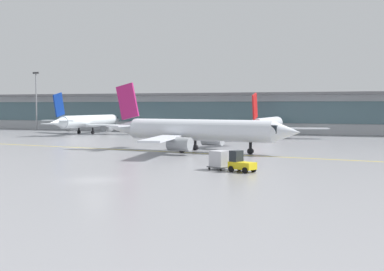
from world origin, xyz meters
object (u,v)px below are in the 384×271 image
at_px(gate_airplane_0, 89,122).
at_px(baggage_tug, 240,163).
at_px(gate_airplane_1, 267,124).
at_px(cargo_dolly_lead, 219,159).
at_px(taxiing_regional_jet, 198,131).
at_px(apron_light_mast_0, 36,98).

xyz_separation_m(gate_airplane_0, baggage_tug, (51.24, -55.53, -1.92)).
distance_m(gate_airplane_1, cargo_dolly_lead, 54.36).
bearing_deg(gate_airplane_0, cargo_dolly_lead, -135.53).
distance_m(gate_airplane_0, baggage_tug, 75.58).
bearing_deg(taxiing_regional_jet, apron_light_mast_0, 150.24).
height_order(gate_airplane_0, apron_light_mast_0, apron_light_mast_0).
relative_size(taxiing_regional_jet, cargo_dolly_lead, 11.90).
xyz_separation_m(baggage_tug, apron_light_mast_0, (-73.38, 65.55, 7.51)).
distance_m(gate_airplane_0, taxiing_regional_jet, 53.62).
xyz_separation_m(taxiing_regional_jet, baggage_tug, (11.49, -19.54, -2.11)).
bearing_deg(gate_airplane_1, apron_light_mast_0, 80.87).
relative_size(gate_airplane_0, gate_airplane_1, 1.05).
height_order(gate_airplane_0, baggage_tug, gate_airplane_0).
distance_m(gate_airplane_0, apron_light_mast_0, 24.94).
height_order(cargo_dolly_lead, apron_light_mast_0, apron_light_mast_0).
xyz_separation_m(taxiing_regional_jet, cargo_dolly_lead, (8.99, -18.55, -1.95)).
relative_size(baggage_tug, cargo_dolly_lead, 1.15).
height_order(taxiing_regional_jet, cargo_dolly_lead, taxiing_regional_jet).
distance_m(taxiing_regional_jet, apron_light_mast_0, 77.30).
distance_m(taxiing_regional_jet, cargo_dolly_lead, 20.71).
relative_size(gate_airplane_1, baggage_tug, 9.17).
distance_m(taxiing_regional_jet, baggage_tug, 22.77).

